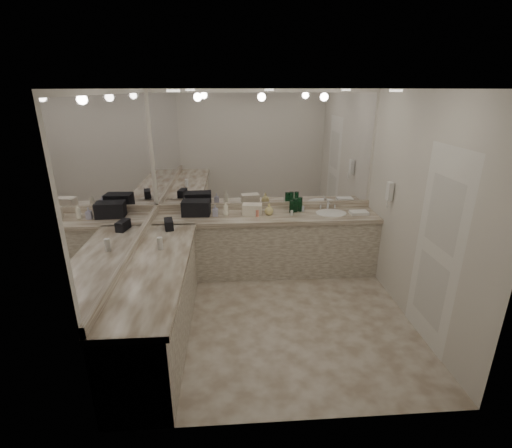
{
  "coord_description": "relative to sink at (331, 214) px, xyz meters",
  "views": [
    {
      "loc": [
        -0.49,
        -3.8,
        2.6
      ],
      "look_at": [
        -0.2,
        0.4,
        1.06
      ],
      "focal_mm": 26.0,
      "sensor_mm": 36.0,
      "label": 1
    }
  ],
  "objects": [
    {
      "name": "floor",
      "position": [
        -0.95,
        -1.2,
        -0.9
      ],
      "size": [
        3.2,
        3.2,
        0.0
      ],
      "primitive_type": "plane",
      "color": "#BCB09F",
      "rests_on": "ground"
    },
    {
      "name": "ceiling",
      "position": [
        -0.95,
        -1.2,
        1.71
      ],
      "size": [
        3.2,
        3.2,
        0.0
      ],
      "primitive_type": "plane",
      "color": "white",
      "rests_on": "floor"
    },
    {
      "name": "wall_back",
      "position": [
        -0.95,
        0.3,
        0.41
      ],
      "size": [
        3.2,
        0.02,
        2.6
      ],
      "primitive_type": "cube",
      "color": "silver",
      "rests_on": "floor"
    },
    {
      "name": "wall_left",
      "position": [
        -2.55,
        -1.2,
        0.41
      ],
      "size": [
        0.02,
        3.0,
        2.6
      ],
      "primitive_type": "cube",
      "color": "silver",
      "rests_on": "floor"
    },
    {
      "name": "wall_right",
      "position": [
        0.65,
        -1.2,
        0.41
      ],
      "size": [
        0.02,
        3.0,
        2.6
      ],
      "primitive_type": "cube",
      "color": "silver",
      "rests_on": "floor"
    },
    {
      "name": "vanity_back_base",
      "position": [
        -0.95,
        0.0,
        -0.48
      ],
      "size": [
        3.2,
        0.6,
        0.84
      ],
      "primitive_type": "cube",
      "color": "beige",
      "rests_on": "floor"
    },
    {
      "name": "vanity_back_top",
      "position": [
        -0.95,
        -0.01,
        -0.03
      ],
      "size": [
        3.2,
        0.64,
        0.06
      ],
      "primitive_type": "cube",
      "color": "beige",
      "rests_on": "vanity_back_base"
    },
    {
      "name": "vanity_left_base",
      "position": [
        -2.25,
        -1.5,
        -0.48
      ],
      "size": [
        0.6,
        2.4,
        0.84
      ],
      "primitive_type": "cube",
      "color": "beige",
      "rests_on": "floor"
    },
    {
      "name": "vanity_left_top",
      "position": [
        -2.24,
        -1.5,
        -0.03
      ],
      "size": [
        0.64,
        2.42,
        0.06
      ],
      "primitive_type": "cube",
      "color": "beige",
      "rests_on": "vanity_left_base"
    },
    {
      "name": "backsplash_back",
      "position": [
        -0.95,
        0.28,
        0.05
      ],
      "size": [
        3.2,
        0.04,
        0.1
      ],
      "primitive_type": "cube",
      "color": "beige",
      "rests_on": "vanity_back_top"
    },
    {
      "name": "backsplash_left",
      "position": [
        -2.53,
        -1.2,
        0.05
      ],
      "size": [
        0.04,
        3.0,
        0.1
      ],
      "primitive_type": "cube",
      "color": "beige",
      "rests_on": "vanity_left_top"
    },
    {
      "name": "mirror_back",
      "position": [
        -0.95,
        0.29,
        0.88
      ],
      "size": [
        3.12,
        0.01,
        1.55
      ],
      "primitive_type": "cube",
      "color": "white",
      "rests_on": "wall_back"
    },
    {
      "name": "mirror_left",
      "position": [
        -2.54,
        -1.2,
        0.88
      ],
      "size": [
        0.01,
        2.92,
        1.55
      ],
      "primitive_type": "cube",
      "color": "white",
      "rests_on": "wall_left"
    },
    {
      "name": "sink",
      "position": [
        0.0,
        0.0,
        0.0
      ],
      "size": [
        0.44,
        0.44,
        0.03
      ],
      "primitive_type": "cylinder",
      "color": "white",
      "rests_on": "vanity_back_top"
    },
    {
      "name": "faucet",
      "position": [
        0.0,
        0.21,
        0.07
      ],
      "size": [
        0.24,
        0.16,
        0.14
      ],
      "primitive_type": "cube",
      "color": "silver",
      "rests_on": "vanity_back_top"
    },
    {
      "name": "wall_phone",
      "position": [
        0.61,
        -0.5,
        0.46
      ],
      "size": [
        0.06,
        0.1,
        0.24
      ],
      "primitive_type": "cube",
      "color": "white",
      "rests_on": "wall_right"
    },
    {
      "name": "door",
      "position": [
        0.64,
        -1.7,
        0.16
      ],
      "size": [
        0.02,
        0.82,
        2.1
      ],
      "primitive_type": "cube",
      "color": "white",
      "rests_on": "wall_right"
    },
    {
      "name": "black_toiletry_bag",
      "position": [
        -1.94,
        0.07,
        0.12
      ],
      "size": [
        0.4,
        0.27,
        0.22
      ],
      "primitive_type": "cube",
      "rotation": [
        0.0,
        0.0,
        -0.05
      ],
      "color": "black",
      "rests_on": "vanity_back_top"
    },
    {
      "name": "black_bag_spill",
      "position": [
        -2.25,
        -0.47,
        0.07
      ],
      "size": [
        0.15,
        0.25,
        0.12
      ],
      "primitive_type": "cube",
      "rotation": [
        0.0,
        0.0,
        0.22
      ],
      "color": "black",
      "rests_on": "vanity_left_top"
    },
    {
      "name": "cream_cosmetic_case",
      "position": [
        -1.15,
        0.02,
        0.08
      ],
      "size": [
        0.3,
        0.21,
        0.16
      ],
      "primitive_type": "cube",
      "rotation": [
        0.0,
        0.0,
        -0.14
      ],
      "color": "silver",
      "rests_on": "vanity_back_top"
    },
    {
      "name": "hand_towel",
      "position": [
        0.39,
        -0.06,
        0.03
      ],
      "size": [
        0.25,
        0.17,
        0.04
      ],
      "primitive_type": "cube",
      "rotation": [
        0.0,
        0.0,
        0.02
      ],
      "color": "white",
      "rests_on": "vanity_back_top"
    },
    {
      "name": "lotion_left",
      "position": [
        -2.25,
        -1.12,
        0.08
      ],
      "size": [
        0.06,
        0.06,
        0.14
      ],
      "primitive_type": "cylinder",
      "color": "white",
      "rests_on": "vanity_left_top"
    },
    {
      "name": "soap_bottle_a",
      "position": [
        -1.52,
        0.01,
        0.11
      ],
      "size": [
        0.1,
        0.1,
        0.2
      ],
      "primitive_type": "imported",
      "rotation": [
        0.0,
        0.0,
        0.34
      ],
      "color": "white",
      "rests_on": "vanity_back_top"
    },
    {
      "name": "soap_bottle_b",
      "position": [
        -1.67,
        -0.01,
        0.09
      ],
      "size": [
        0.08,
        0.08,
        0.17
      ],
      "primitive_type": "imported",
      "rotation": [
        0.0,
        0.0,
        -0.07
      ],
      "color": "#AFAECC",
      "rests_on": "vanity_back_top"
    },
    {
      "name": "soap_bottle_c",
      "position": [
        -0.91,
        0.01,
        0.09
      ],
      "size": [
        0.13,
        0.13,
        0.16
      ],
      "primitive_type": "imported",
      "rotation": [
        0.0,
        0.0,
        -0.02
      ],
      "color": "#DDCC7F",
      "rests_on": "vanity_back_top"
    },
    {
      "name": "green_bottle_0",
      "position": [
        -0.51,
        0.11,
        0.1
      ],
      "size": [
        0.07,
        0.07,
        0.2
      ],
      "primitive_type": "cylinder",
      "color": "#0F4322",
      "rests_on": "vanity_back_top"
    },
    {
      "name": "green_bottle_1",
      "position": [
        -0.44,
        0.14,
        0.11
      ],
      "size": [
        0.07,
        0.07,
        0.21
      ],
      "primitive_type": "cylinder",
      "color": "#0F4322",
      "rests_on": "vanity_back_top"
    },
    {
      "name": "green_bottle_2",
      "position": [
        -0.57,
        0.07,
        0.1
      ],
      "size": [
        0.07,
        0.07,
        0.18
      ],
      "primitive_type": "cylinder",
      "color": "#0F4322",
      "rests_on": "vanity_back_top"
    },
    {
      "name": "amenity_bottle_0",
      "position": [
        -0.39,
        0.11,
        0.05
      ],
      "size": [
        0.04,
        0.04,
        0.08
      ],
      "primitive_type": "cylinder",
      "color": "silver",
      "rests_on": "vanity_back_top"
    },
    {
      "name": "amenity_bottle_1",
      "position": [
        -1.99,
        0.09,
        0.08
      ],
      "size": [
        0.04,
        0.04,
        0.14
      ],
      "primitive_type": "cylinder",
      "color": "white",
      "rests_on": "vanity_back_top"
    },
    {
      "name": "amenity_bottle_2",
      "position": [
        -1.08,
        -0.06,
        0.05
      ],
      "size": [
        0.05,
        0.05,
        0.1
      ],
      "primitive_type": "cylinder",
      "color": "#E57F66",
      "rests_on": "vanity_back_top"
    },
    {
      "name": "amenity_bottle_3",
      "position": [
        -0.58,
        -0.05,
        0.04
      ],
      "size": [
        0.04,
        0.04,
        0.07
      ],
      "primitive_type": "cylinder",
      "color": "white",
      "rests_on": "vanity_back_top"
    },
    {
      "name": "amenity_bottle_4",
      "position": [
        -1.19,
        0.04,
        0.04
      ],
      "size": [
        0.04,
        0.04,
        0.07
      ],
      "primitive_type": "cylinder",
      "color": "silver",
      "rests_on": "vanity_back_top"
    },
    {
      "name": "amenity_bottle_5",
      "position": [
        -2.03,
        0.09,
        0.04
      ],
      "size": [
        0.05,
        0.05,
        0.06
      ],
      "primitive_type": "cylinder",
      "color": "silver",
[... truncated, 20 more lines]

